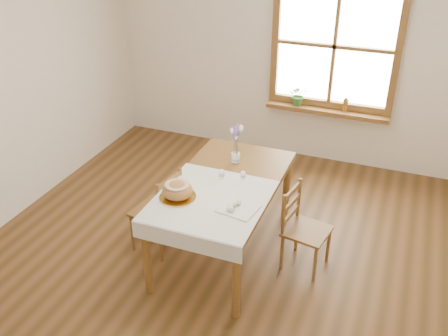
% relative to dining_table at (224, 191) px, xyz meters
% --- Properties ---
extents(ground, '(5.00, 5.00, 0.00)m').
position_rel_dining_table_xyz_m(ground, '(0.00, -0.30, -0.66)').
color(ground, brown).
rests_on(ground, ground).
extents(room_walls, '(4.60, 5.10, 2.65)m').
position_rel_dining_table_xyz_m(room_walls, '(0.00, -0.30, 1.04)').
color(room_walls, white).
rests_on(room_walls, ground).
extents(window, '(1.46, 0.08, 1.46)m').
position_rel_dining_table_xyz_m(window, '(0.50, 2.17, 0.79)').
color(window, brown).
rests_on(window, ground).
extents(window_sill, '(1.46, 0.20, 0.05)m').
position_rel_dining_table_xyz_m(window_sill, '(0.50, 2.10, 0.03)').
color(window_sill, brown).
rests_on(window_sill, ground).
extents(dining_table, '(0.90, 1.60, 0.75)m').
position_rel_dining_table_xyz_m(dining_table, '(0.00, 0.00, 0.00)').
color(dining_table, brown).
rests_on(dining_table, ground).
extents(table_linen, '(0.91, 0.99, 0.01)m').
position_rel_dining_table_xyz_m(table_linen, '(0.00, -0.30, 0.09)').
color(table_linen, silver).
rests_on(table_linen, dining_table).
extents(chair_left, '(0.46, 0.45, 0.83)m').
position_rel_dining_table_xyz_m(chair_left, '(-0.61, -0.16, -0.25)').
color(chair_left, brown).
rests_on(chair_left, ground).
extents(chair_right, '(0.44, 0.43, 0.78)m').
position_rel_dining_table_xyz_m(chair_right, '(0.76, 0.07, -0.27)').
color(chair_right, brown).
rests_on(chair_right, ground).
extents(bread_plate, '(0.36, 0.36, 0.02)m').
position_rel_dining_table_xyz_m(bread_plate, '(-0.26, -0.38, 0.10)').
color(bread_plate, white).
rests_on(bread_plate, table_linen).
extents(bread_loaf, '(0.25, 0.25, 0.14)m').
position_rel_dining_table_xyz_m(bread_loaf, '(-0.26, -0.38, 0.18)').
color(bread_loaf, '#B2743F').
rests_on(bread_loaf, bread_plate).
extents(egg_napkin, '(0.33, 0.29, 0.01)m').
position_rel_dining_table_xyz_m(egg_napkin, '(0.26, -0.36, 0.10)').
color(egg_napkin, silver).
rests_on(egg_napkin, table_linen).
extents(eggs, '(0.26, 0.24, 0.05)m').
position_rel_dining_table_xyz_m(eggs, '(0.26, -0.36, 0.13)').
color(eggs, white).
rests_on(eggs, egg_napkin).
extents(salt_shaker, '(0.06, 0.06, 0.09)m').
position_rel_dining_table_xyz_m(salt_shaker, '(-0.04, 0.06, 0.14)').
color(salt_shaker, white).
rests_on(salt_shaker, table_linen).
extents(pepper_shaker, '(0.05, 0.05, 0.08)m').
position_rel_dining_table_xyz_m(pepper_shaker, '(0.14, 0.10, 0.14)').
color(pepper_shaker, white).
rests_on(pepper_shaker, table_linen).
extents(flower_vase, '(0.10, 0.10, 0.09)m').
position_rel_dining_table_xyz_m(flower_vase, '(-0.03, 0.39, 0.13)').
color(flower_vase, white).
rests_on(flower_vase, dining_table).
extents(lavender_bouquet, '(0.15, 0.15, 0.27)m').
position_rel_dining_table_xyz_m(lavender_bouquet, '(-0.03, 0.39, 0.31)').
color(lavender_bouquet, '#6D508F').
rests_on(lavender_bouquet, flower_vase).
extents(potted_plant, '(0.29, 0.31, 0.19)m').
position_rel_dining_table_xyz_m(potted_plant, '(0.14, 2.10, 0.15)').
color(potted_plant, '#3B6F2C').
rests_on(potted_plant, window_sill).
extents(amber_bottle, '(0.08, 0.08, 0.17)m').
position_rel_dining_table_xyz_m(amber_bottle, '(0.71, 2.10, 0.14)').
color(amber_bottle, '#9C611C').
rests_on(amber_bottle, window_sill).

